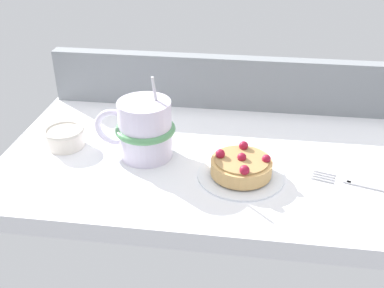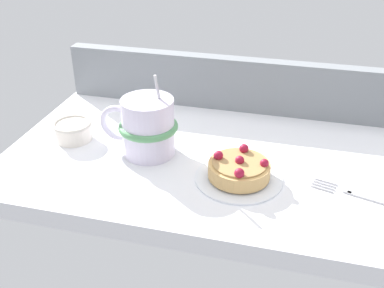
% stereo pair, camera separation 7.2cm
% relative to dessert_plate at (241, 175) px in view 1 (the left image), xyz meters
% --- Properties ---
extents(ground_plane, '(0.72, 0.41, 0.03)m').
position_rel_dessert_plate_xyz_m(ground_plane, '(-0.04, 0.06, -0.02)').
color(ground_plane, white).
extents(window_rail_back, '(0.71, 0.03, 0.11)m').
position_rel_dessert_plate_xyz_m(window_rail_back, '(-0.04, 0.25, 0.05)').
color(window_rail_back, gray).
rests_on(window_rail_back, ground_plane).
extents(dessert_plate, '(0.14, 0.14, 0.01)m').
position_rel_dessert_plate_xyz_m(dessert_plate, '(0.00, 0.00, 0.00)').
color(dessert_plate, silver).
rests_on(dessert_plate, ground_plane).
extents(raspberry_tart, '(0.10, 0.10, 0.04)m').
position_rel_dessert_plate_xyz_m(raspberry_tart, '(0.00, -0.00, 0.02)').
color(raspberry_tart, tan).
rests_on(raspberry_tart, dessert_plate).
extents(coffee_mug, '(0.14, 0.10, 0.14)m').
position_rel_dessert_plate_xyz_m(coffee_mug, '(-0.16, 0.04, 0.05)').
color(coffee_mug, silver).
rests_on(coffee_mug, ground_plane).
extents(dessert_fork, '(0.16, 0.06, 0.01)m').
position_rel_dessert_plate_xyz_m(dessert_fork, '(0.19, -0.00, 0.00)').
color(dessert_fork, '#B7B7BC').
rests_on(dessert_fork, ground_plane).
extents(sugar_bowl, '(0.07, 0.07, 0.03)m').
position_rel_dessert_plate_xyz_m(sugar_bowl, '(-0.31, 0.05, 0.02)').
color(sugar_bowl, silver).
rests_on(sugar_bowl, ground_plane).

